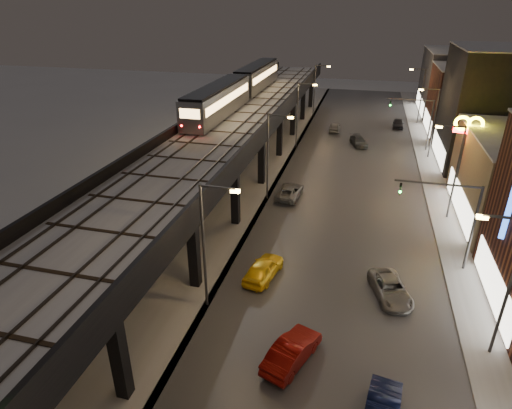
# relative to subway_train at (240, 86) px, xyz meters

# --- Properties ---
(road_surface) EXTENTS (17.00, 120.00, 0.06)m
(road_surface) POSITION_rel_subway_train_xyz_m (16.00, -12.94, -8.31)
(road_surface) COLOR #46474D
(road_surface) RESTS_ON ground
(sidewalk_right) EXTENTS (4.00, 120.00, 0.14)m
(sidewalk_right) POSITION_rel_subway_train_xyz_m (26.00, -12.94, -8.27)
(sidewalk_right) COLOR #9FA1A8
(sidewalk_right) RESTS_ON ground
(under_viaduct_pavement) EXTENTS (11.00, 120.00, 0.06)m
(under_viaduct_pavement) POSITION_rel_subway_train_xyz_m (2.50, -12.94, -8.31)
(under_viaduct_pavement) COLOR #9FA1A8
(under_viaduct_pavement) RESTS_ON ground
(elevated_viaduct) EXTENTS (9.00, 100.00, 6.30)m
(elevated_viaduct) POSITION_rel_subway_train_xyz_m (2.50, -16.09, -2.73)
(elevated_viaduct) COLOR black
(elevated_viaduct) RESTS_ON ground
(viaduct_trackbed) EXTENTS (8.40, 100.00, 0.32)m
(viaduct_trackbed) POSITION_rel_subway_train_xyz_m (2.49, -15.97, -1.96)
(viaduct_trackbed) COLOR #B2B7C1
(viaduct_trackbed) RESTS_ON elevated_viaduct
(viaduct_parapet_streetside) EXTENTS (0.30, 100.00, 1.10)m
(viaduct_parapet_streetside) POSITION_rel_subway_train_xyz_m (6.85, -15.94, -1.49)
(viaduct_parapet_streetside) COLOR black
(viaduct_parapet_streetside) RESTS_ON elevated_viaduct
(viaduct_parapet_far) EXTENTS (0.30, 100.00, 1.10)m
(viaduct_parapet_far) POSITION_rel_subway_train_xyz_m (-1.85, -15.94, -1.49)
(viaduct_parapet_far) COLOR black
(viaduct_parapet_far) RESTS_ON elevated_viaduct
(building_d) EXTENTS (12.20, 13.20, 14.16)m
(building_d) POSITION_rel_subway_train_xyz_m (32.49, 0.06, -1.27)
(building_d) COLOR black
(building_d) RESTS_ON ground
(building_e) EXTENTS (12.20, 12.20, 10.16)m
(building_e) POSITION_rel_subway_train_xyz_m (32.49, 14.06, -3.27)
(building_e) COLOR #55291A
(building_e) RESTS_ON ground
(building_f) EXTENTS (12.20, 16.20, 11.16)m
(building_f) POSITION_rel_subway_train_xyz_m (32.49, 28.06, -2.77)
(building_f) COLOR #36373C
(building_f) RESTS_ON ground
(streetlight_left_1) EXTENTS (2.57, 0.28, 9.00)m
(streetlight_left_1) POSITION_rel_subway_train_xyz_m (8.07, -34.94, -3.11)
(streetlight_left_1) COLOR #38383A
(streetlight_left_1) RESTS_ON ground
(streetlight_right_1) EXTENTS (2.56, 0.28, 9.00)m
(streetlight_right_1) POSITION_rel_subway_train_xyz_m (25.23, -34.94, -3.11)
(streetlight_right_1) COLOR #38383A
(streetlight_right_1) RESTS_ON ground
(streetlight_left_2) EXTENTS (2.57, 0.28, 9.00)m
(streetlight_left_2) POSITION_rel_subway_train_xyz_m (8.07, -16.94, -3.11)
(streetlight_left_2) COLOR #38383A
(streetlight_left_2) RESTS_ON ground
(streetlight_right_2) EXTENTS (2.56, 0.28, 9.00)m
(streetlight_right_2) POSITION_rel_subway_train_xyz_m (25.23, -16.94, -3.11)
(streetlight_right_2) COLOR #38383A
(streetlight_right_2) RESTS_ON ground
(streetlight_left_3) EXTENTS (2.57, 0.28, 9.00)m
(streetlight_left_3) POSITION_rel_subway_train_xyz_m (8.07, 1.06, -3.11)
(streetlight_left_3) COLOR #38383A
(streetlight_left_3) RESTS_ON ground
(streetlight_right_3) EXTENTS (2.56, 0.28, 9.00)m
(streetlight_right_3) POSITION_rel_subway_train_xyz_m (25.23, 1.06, -3.11)
(streetlight_right_3) COLOR #38383A
(streetlight_right_3) RESTS_ON ground
(streetlight_left_4) EXTENTS (2.57, 0.28, 9.00)m
(streetlight_left_4) POSITION_rel_subway_train_xyz_m (8.07, 19.06, -3.11)
(streetlight_left_4) COLOR #38383A
(streetlight_left_4) RESTS_ON ground
(streetlight_right_4) EXTENTS (2.56, 0.28, 9.00)m
(streetlight_right_4) POSITION_rel_subway_train_xyz_m (25.23, 19.06, -3.11)
(streetlight_right_4) COLOR #38383A
(streetlight_right_4) RESTS_ON ground
(traffic_light_rig_a) EXTENTS (6.10, 0.34, 7.00)m
(traffic_light_rig_a) POSITION_rel_subway_train_xyz_m (24.34, -25.94, -3.84)
(traffic_light_rig_a) COLOR #38383A
(traffic_light_rig_a) RESTS_ON ground
(traffic_light_rig_b) EXTENTS (6.10, 0.34, 7.00)m
(traffic_light_rig_b) POSITION_rel_subway_train_xyz_m (24.34, 4.06, -3.84)
(traffic_light_rig_b) COLOR #38383A
(traffic_light_rig_b) RESTS_ON ground
(subway_train) EXTENTS (2.90, 35.60, 3.47)m
(subway_train) POSITION_rel_subway_train_xyz_m (0.00, 0.00, 0.00)
(subway_train) COLOR gray
(subway_train) RESTS_ON viaduct_trackbed
(car_taxi) EXTENTS (2.59, 4.76, 1.53)m
(car_taxi) POSITION_rel_subway_train_xyz_m (10.77, -30.82, -7.58)
(car_taxi) COLOR yellow
(car_taxi) RESTS_ON ground
(car_near_white) EXTENTS (3.06, 4.85, 1.51)m
(car_near_white) POSITION_rel_subway_train_xyz_m (14.30, -38.51, -7.59)
(car_near_white) COLOR #670905
(car_near_white) RESTS_ON ground
(car_mid_silver) EXTENTS (2.50, 4.95, 1.34)m
(car_mid_silver) POSITION_rel_subway_train_xyz_m (10.02, -16.10, -7.67)
(car_mid_silver) COLOR gray
(car_mid_silver) RESTS_ON ground
(car_far_white) EXTENTS (1.66, 4.04, 1.37)m
(car_far_white) POSITION_rel_subway_train_xyz_m (12.40, 10.58, -7.66)
(car_far_white) COLOR gray
(car_far_white) RESTS_ON ground
(car_onc_dark) EXTENTS (3.40, 5.06, 1.29)m
(car_onc_dark) POSITION_rel_subway_train_xyz_m (19.89, -30.89, -7.70)
(car_onc_dark) COLOR gray
(car_onc_dark) RESTS_ON ground
(car_onc_white) EXTENTS (3.10, 4.67, 1.26)m
(car_onc_white) POSITION_rel_subway_train_xyz_m (16.33, 3.99, -7.72)
(car_onc_white) COLOR #454950
(car_onc_white) RESTS_ON ground
(car_onc_red) EXTENTS (1.88, 4.24, 1.42)m
(car_onc_red) POSITION_rel_subway_train_xyz_m (22.22, 15.25, -7.63)
(car_onc_red) COLOR black
(car_onc_red) RESTS_ON ground
(sign_mcdonalds) EXTENTS (2.70, 0.60, 9.05)m
(sign_mcdonalds) POSITION_rel_subway_train_xyz_m (26.50, -13.17, -1.12)
(sign_mcdonalds) COLOR #38383A
(sign_mcdonalds) RESTS_ON ground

